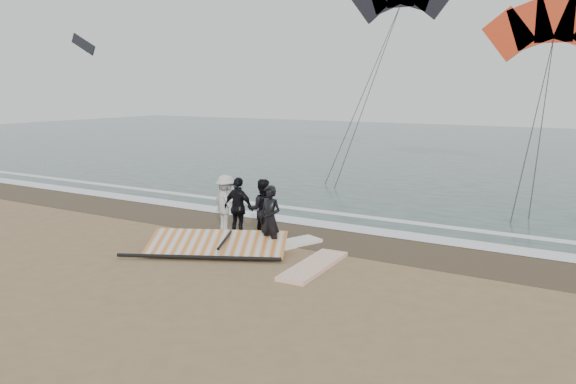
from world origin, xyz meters
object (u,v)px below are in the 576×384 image
object	(u,v)px
man_main	(270,219)
sail_rig	(218,245)
board_cream	(281,245)
board_white	(314,266)

from	to	relation	value
man_main	sail_rig	bearing A→B (deg)	-139.21
man_main	sail_rig	size ratio (longest dim) A/B	0.46
board_cream	sail_rig	size ratio (longest dim) A/B	0.63
man_main	sail_rig	distance (m)	1.60
board_cream	sail_rig	bearing A→B (deg)	-110.50
board_white	sail_rig	world-z (taller)	sail_rig
man_main	sail_rig	xyz separation A→B (m)	(-1.18, -0.80, -0.73)
sail_rig	man_main	bearing A→B (deg)	34.21
sail_rig	board_white	bearing A→B (deg)	2.49
man_main	board_white	world-z (taller)	man_main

